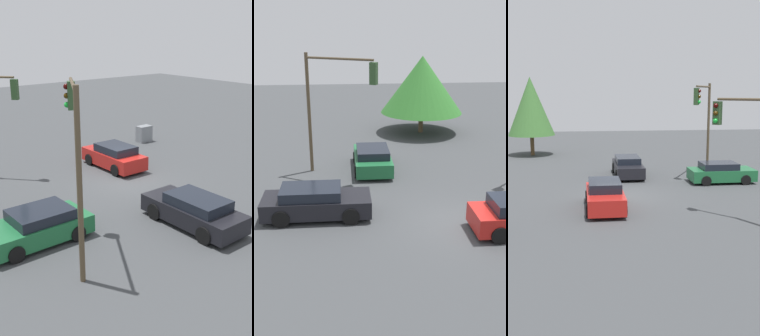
% 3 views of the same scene
% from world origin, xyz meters
% --- Properties ---
extents(ground_plane, '(80.00, 80.00, 0.00)m').
position_xyz_m(ground_plane, '(0.00, 0.00, 0.00)').
color(ground_plane, '#424447').
extents(sedan_green, '(4.13, 2.06, 1.31)m').
position_xyz_m(sedan_green, '(-6.85, -3.18, 0.64)').
color(sedan_green, '#1E6638').
rests_on(sedan_green, ground_plane).
extents(sedan_dark, '(1.95, 4.54, 1.36)m').
position_xyz_m(sedan_dark, '(-1.13, -5.99, 0.67)').
color(sedan_dark, black).
rests_on(sedan_dark, ground_plane).
extents(traffic_signal_main, '(2.14, 3.61, 6.36)m').
position_xyz_m(traffic_signal_main, '(-6.23, -5.17, 4.36)').
color(traffic_signal_main, brown).
rests_on(traffic_signal_main, ground_plane).
extents(tree_left, '(5.90, 5.90, 5.52)m').
position_xyz_m(tree_left, '(-14.86, 0.99, 3.51)').
color(tree_left, brown).
rests_on(tree_left, ground_plane).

